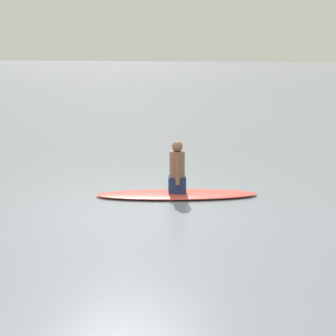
{
  "coord_description": "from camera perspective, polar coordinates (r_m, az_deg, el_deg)",
  "views": [
    {
      "loc": [
        -8.07,
        -3.89,
        2.83
      ],
      "look_at": [
        0.75,
        -0.21,
        0.64
      ],
      "focal_mm": 52.82,
      "sensor_mm": 36.0,
      "label": 1
    }
  ],
  "objects": [
    {
      "name": "person_paddler",
      "position": [
        9.99,
        1.06,
        -0.15
      ],
      "size": [
        0.46,
        0.44,
        1.06
      ],
      "rotation": [
        0.0,
        0.0,
        2.0
      ],
      "color": "navy",
      "rests_on": "surfboard"
    },
    {
      "name": "surfboard",
      "position": [
        10.12,
        1.05,
        -3.05
      ],
      "size": [
        2.08,
        3.33,
        0.09
      ],
      "primitive_type": "ellipsoid",
      "rotation": [
        0.0,
        0.0,
        2.0
      ],
      "color": "#D84C3F",
      "rests_on": "ground"
    },
    {
      "name": "ground_plane",
      "position": [
        9.39,
        -2.95,
        -4.62
      ],
      "size": [
        400.0,
        400.0,
        0.0
      ],
      "primitive_type": "plane",
      "color": "gray"
    }
  ]
}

